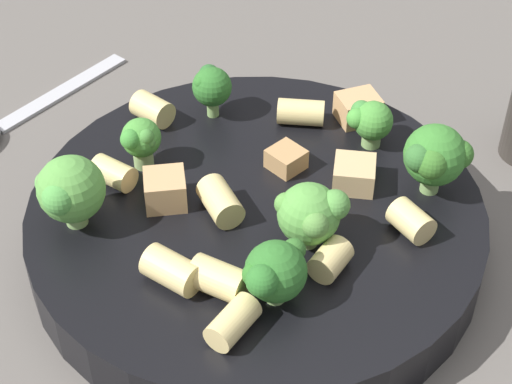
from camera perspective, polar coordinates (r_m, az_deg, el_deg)
The scene contains 22 objects.
ground_plane at distance 0.50m, azimuth -0.00°, elevation -3.45°, with size 2.00×2.00×0.00m, color #5B5651.
pasta_bowl at distance 0.48m, azimuth -0.00°, elevation -1.97°, with size 0.26×0.26×0.03m.
broccoli_floret_0 at distance 0.44m, azimuth 3.66°, elevation -1.47°, with size 0.04×0.04×0.04m.
broccoli_floret_1 at distance 0.48m, azimuth 11.86°, elevation 2.33°, with size 0.04×0.04×0.04m.
broccoli_floret_2 at distance 0.49m, azimuth -7.68°, elevation 3.47°, with size 0.02×0.02×0.03m.
broccoli_floret_3 at distance 0.46m, azimuth -12.42°, elevation 0.13°, with size 0.04×0.04×0.04m.
broccoli_floret_4 at distance 0.53m, azimuth -2.84°, elevation 7.16°, with size 0.03×0.02×0.03m.
broccoli_floret_5 at distance 0.41m, azimuth 1.19°, elevation -5.37°, with size 0.03×0.03×0.03m.
broccoli_floret_6 at distance 0.51m, azimuth 7.64°, elevation 4.80°, with size 0.03×0.03×0.03m.
rigatoni_0 at distance 0.46m, azimuth -2.29°, elevation -0.88°, with size 0.02×0.02×0.03m, color #E0C67F.
rigatoni_1 at distance 0.49m, azimuth -9.48°, elevation 1.25°, with size 0.02×0.02×0.02m, color #E0C67F.
rigatoni_2 at distance 0.42m, azimuth -2.49°, elevation -5.82°, with size 0.02×0.02×0.03m, color #E0C67F.
rigatoni_3 at distance 0.53m, azimuth 3.01°, elevation 5.33°, with size 0.02×0.02×0.03m, color #E0C67F.
rigatoni_4 at distance 0.41m, azimuth -1.55°, elevation -8.68°, with size 0.02×0.02×0.03m, color #E0C67F.
rigatoni_5 at distance 0.53m, azimuth -6.93°, elevation 5.50°, with size 0.02×0.02×0.02m, color #E0C67F.
rigatoni_6 at distance 0.46m, azimuth 10.30°, elevation -1.91°, with size 0.02×0.02×0.02m, color #E0C67F.
rigatoni_7 at distance 0.43m, azimuth -5.62°, elevation -5.21°, with size 0.02×0.02×0.03m, color #E0C67F.
rigatoni_8 at distance 0.44m, azimuth 4.98°, elevation -4.52°, with size 0.02×0.02×0.02m, color #E0C67F.
chicken_chunk_0 at distance 0.50m, azimuth 2.02°, elevation 2.21°, with size 0.02×0.02×0.01m, color tan.
chicken_chunk_1 at distance 0.47m, azimuth -6.08°, elevation 0.16°, with size 0.02×0.02×0.02m, color tan.
chicken_chunk_2 at distance 0.49m, azimuth 6.49°, elevation 1.29°, with size 0.02×0.02×0.02m, color tan.
chicken_chunk_3 at distance 0.54m, azimuth 6.82°, elevation 5.58°, with size 0.02×0.02×0.02m, color tan.
Camera 1 is at (-0.11, -0.33, 0.35)m, focal length 60.00 mm.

